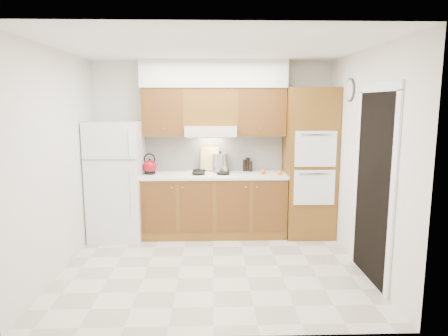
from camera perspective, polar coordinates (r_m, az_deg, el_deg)
name	(u,v)px	position (r m, az deg, el deg)	size (l,w,h in m)	color
floor	(213,266)	(5.05, -1.58, -13.83)	(3.60, 3.60, 0.00)	beige
ceiling	(212,47)	(4.69, -1.72, 16.83)	(3.60, 3.60, 0.00)	white
wall_back	(212,148)	(6.19, -1.67, 2.93)	(3.60, 0.02, 2.60)	silver
wall_left	(58,162)	(5.03, -22.62, 0.75)	(0.02, 3.00, 2.60)	silver
wall_right	(364,161)	(5.03, 19.31, 0.95)	(0.02, 3.00, 2.60)	silver
fridge	(117,180)	(6.06, -15.05, -1.73)	(0.75, 0.72, 1.72)	white
base_cabinets	(214,206)	(6.05, -1.39, -5.41)	(2.11, 0.60, 0.90)	brown
countertop	(214,175)	(5.93, -1.40, -1.05)	(2.13, 0.62, 0.04)	white
backsplash	(214,153)	(6.18, -1.43, 2.18)	(2.11, 0.03, 0.56)	white
oven_cabinet	(309,163)	(6.06, 12.08, 0.70)	(0.70, 0.65, 2.20)	brown
upper_cab_left	(164,112)	(6.03, -8.57, 7.91)	(0.63, 0.33, 0.70)	brown
upper_cab_right	(260,112)	(6.03, 5.19, 7.97)	(0.73, 0.33, 0.70)	brown
range_hood	(211,131)	(5.94, -1.92, 5.33)	(0.75, 0.45, 0.15)	silver
upper_cab_over_hood	(211,107)	(5.98, -1.93, 8.71)	(0.75, 0.33, 0.55)	brown
soffit	(214,74)	(5.98, -1.47, 13.27)	(2.13, 0.36, 0.40)	silver
cooktop	(211,173)	(5.95, -1.89, -0.77)	(0.74, 0.50, 0.01)	white
doorway	(373,188)	(4.75, 20.51, -2.65)	(0.02, 0.90, 2.10)	black
wall_clock	(350,90)	(5.50, 17.58, 10.59)	(0.30, 0.30, 0.02)	#3F3833
kettle	(150,167)	(6.00, -10.56, 0.20)	(0.20, 0.20, 0.20)	maroon
cutting_board	(210,159)	(6.10, -2.08, 1.33)	(0.27, 0.02, 0.37)	tan
stock_pot	(220,162)	(6.03, -0.54, 0.84)	(0.25, 0.25, 0.26)	#BBBBC0
condiment_a	(248,164)	(6.17, 3.41, 0.52)	(0.06, 0.06, 0.21)	black
condiment_b	(245,165)	(6.16, 2.98, 0.36)	(0.06, 0.06, 0.18)	black
condiment_c	(250,166)	(6.14, 3.81, 0.22)	(0.06, 0.06, 0.16)	black
orange_near	(280,173)	(5.89, 7.94, -0.66)	(0.07, 0.07, 0.07)	orange
orange_far	(263,172)	(5.93, 5.58, -0.52)	(0.08, 0.08, 0.08)	orange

